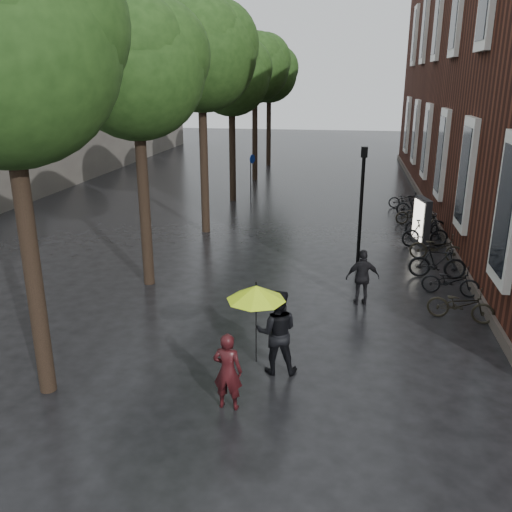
% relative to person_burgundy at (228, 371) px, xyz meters
% --- Properties ---
extents(ground, '(120.00, 120.00, 0.00)m').
position_rel_person_burgundy_xyz_m(ground, '(0.32, -1.02, -0.77)').
color(ground, black).
extents(bg_building, '(16.00, 30.00, 14.00)m').
position_rel_person_burgundy_xyz_m(bg_building, '(-21.68, 26.98, 6.23)').
color(bg_building, '#47423D').
rests_on(bg_building, ground).
extents(street_trees, '(4.33, 34.03, 8.91)m').
position_rel_person_burgundy_xyz_m(street_trees, '(-3.67, 14.89, 5.57)').
color(street_trees, black).
rests_on(street_trees, ground).
extents(person_burgundy, '(0.58, 0.40, 1.53)m').
position_rel_person_burgundy_xyz_m(person_burgundy, '(0.00, 0.00, 0.00)').
color(person_burgundy, black).
rests_on(person_burgundy, ground).
extents(person_black, '(0.97, 0.79, 1.84)m').
position_rel_person_burgundy_xyz_m(person_black, '(0.72, 1.47, 0.15)').
color(person_black, black).
rests_on(person_black, ground).
extents(lime_umbrella, '(1.16, 1.16, 1.70)m').
position_rel_person_burgundy_xyz_m(lime_umbrella, '(0.40, 0.78, 1.28)').
color(lime_umbrella, black).
rests_on(lime_umbrella, ground).
extents(pedestrian_walking, '(0.97, 0.54, 1.56)m').
position_rel_person_burgundy_xyz_m(pedestrian_walking, '(2.55, 5.45, 0.01)').
color(pedestrian_walking, black).
rests_on(pedestrian_walking, ground).
extents(parked_bicycles, '(2.05, 13.59, 1.04)m').
position_rel_person_burgundy_xyz_m(parked_bicycles, '(4.98, 11.01, -0.30)').
color(parked_bicycles, black).
rests_on(parked_bicycles, ground).
extents(ad_lightbox, '(0.27, 1.18, 1.77)m').
position_rel_person_burgundy_xyz_m(ad_lightbox, '(4.79, 11.55, 0.12)').
color(ad_lightbox, black).
rests_on(ad_lightbox, ground).
extents(lamp_post, '(0.20, 0.20, 3.94)m').
position_rel_person_burgundy_xyz_m(lamp_post, '(2.47, 8.51, 1.62)').
color(lamp_post, black).
rests_on(lamp_post, ground).
extents(cycle_sign, '(0.13, 0.44, 2.39)m').
position_rel_person_burgundy_xyz_m(cycle_sign, '(-2.71, 17.66, 0.82)').
color(cycle_sign, '#262628').
rests_on(cycle_sign, ground).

